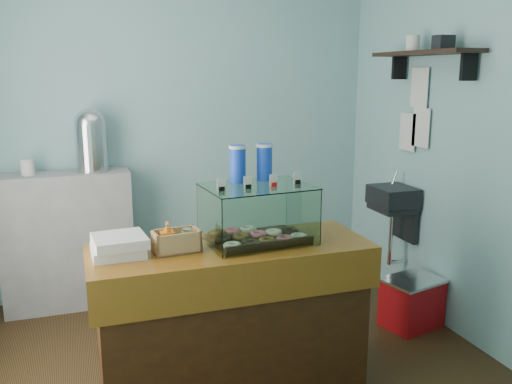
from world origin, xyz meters
name	(u,v)px	position (x,y,z in m)	size (l,w,h in m)	color
ground	(222,367)	(0.00, 0.00, 0.00)	(3.50, 3.50, 0.00)	black
room_shell	(221,100)	(0.03, 0.01, 1.71)	(3.54, 3.04, 2.82)	#7AB2B2
counter	(232,318)	(0.00, -0.25, 0.46)	(1.60, 0.60, 0.90)	#3D200B
back_shelf	(68,241)	(-0.90, 1.32, 0.55)	(1.00, 0.32, 1.10)	#99999C
display_case	(256,210)	(0.17, -0.18, 1.08)	(0.64, 0.49, 0.55)	black
condiment_crate	(175,241)	(-0.32, -0.25, 0.96)	(0.26, 0.17, 0.17)	tan
pastry_boxes	(119,246)	(-0.62, -0.21, 0.95)	(0.30, 0.30, 0.11)	silver
coffee_urn	(91,139)	(-0.67, 1.34, 1.36)	(0.27, 0.27, 0.49)	silver
red_cooler	(412,302)	(1.50, 0.11, 0.19)	(0.49, 0.41, 0.37)	red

